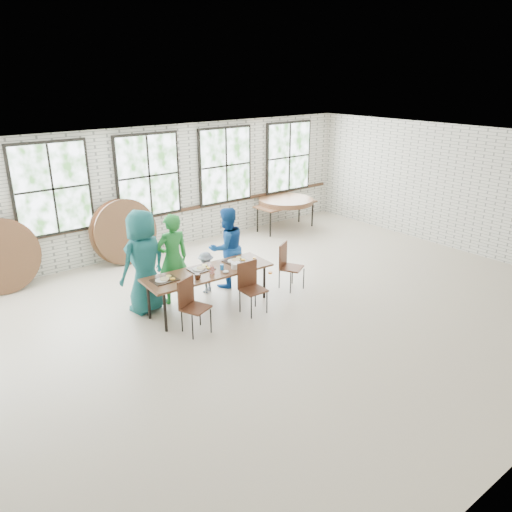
{
  "coord_description": "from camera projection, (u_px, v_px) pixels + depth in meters",
  "views": [
    {
      "loc": [
        -5.23,
        -6.17,
        4.17
      ],
      "look_at": [
        0.0,
        0.4,
        1.05
      ],
      "focal_mm": 35.0,
      "sensor_mm": 36.0,
      "label": 1
    }
  ],
  "objects": [
    {
      "name": "dining_table",
      "position": [
        208.0,
        274.0,
        9.12
      ],
      "size": [
        2.44,
        0.92,
        0.74
      ],
      "rotation": [
        0.0,
        0.0,
        -0.05
      ],
      "color": "brown",
      "rests_on": "ground"
    },
    {
      "name": "adult_teal",
      "position": [
        144.0,
        262.0,
        8.95
      ],
      "size": [
        1.05,
        0.81,
        1.91
      ],
      "primitive_type": "imported",
      "rotation": [
        0.0,
        0.0,
        3.37
      ],
      "color": "#1C616D",
      "rests_on": "ground"
    },
    {
      "name": "chair_spare",
      "position": [
        287.0,
        262.0,
        10.03
      ],
      "size": [
        0.56,
        0.56,
        0.95
      ],
      "rotation": [
        0.0,
        0.0,
        0.51
      ],
      "color": "#4D2919",
      "rests_on": "ground"
    },
    {
      "name": "chair_near_right",
      "position": [
        250.0,
        283.0,
        9.05
      ],
      "size": [
        0.44,
        0.42,
        0.95
      ],
      "rotation": [
        0.0,
        0.0,
        -0.04
      ],
      "color": "#4D2919",
      "rests_on": "ground"
    },
    {
      "name": "tabletop_clutter",
      "position": [
        213.0,
        269.0,
        9.13
      ],
      "size": [
        2.01,
        0.64,
        0.11
      ],
      "color": "black",
      "rests_on": "dining_table"
    },
    {
      "name": "adult_blue",
      "position": [
        227.0,
        247.0,
        10.06
      ],
      "size": [
        0.82,
        0.65,
        1.65
      ],
      "primitive_type": "imported",
      "rotation": [
        0.0,
        0.0,
        3.11
      ],
      "color": "#164C9D",
      "rests_on": "ground"
    },
    {
      "name": "toddler",
      "position": [
        206.0,
        272.0,
        9.9
      ],
      "size": [
        0.61,
        0.44,
        0.84
      ],
      "primitive_type": "imported",
      "rotation": [
        0.0,
        0.0,
        3.41
      ],
      "color": "#142440",
      "rests_on": "ground"
    },
    {
      "name": "round_tops_stacked",
      "position": [
        286.0,
        201.0,
        13.75
      ],
      "size": [
        1.5,
        1.5,
        0.13
      ],
      "color": "brown",
      "rests_on": "storage_table"
    },
    {
      "name": "chair_near_left",
      "position": [
        191.0,
        301.0,
        8.33
      ],
      "size": [
        0.54,
        0.53,
        0.95
      ],
      "rotation": [
        0.0,
        0.0,
        0.39
      ],
      "color": "#4D2919",
      "rests_on": "ground"
    },
    {
      "name": "storage_table",
      "position": [
        286.0,
        205.0,
        13.79
      ],
      "size": [
        1.84,
        0.85,
        0.74
      ],
      "rotation": [
        0.0,
        0.0,
        0.05
      ],
      "color": "brown",
      "rests_on": "ground"
    },
    {
      "name": "round_tops_leaning",
      "position": [
        67.0,
        244.0,
        10.57
      ],
      "size": [
        4.14,
        0.47,
        1.48
      ],
      "color": "brown",
      "rests_on": "ground"
    },
    {
      "name": "room",
      "position": [
        149.0,
        178.0,
        11.65
      ],
      "size": [
        12.0,
        12.0,
        12.0
      ],
      "color": "beige",
      "rests_on": "ground"
    },
    {
      "name": "adult_green",
      "position": [
        173.0,
        259.0,
        9.32
      ],
      "size": [
        0.66,
        0.46,
        1.74
      ],
      "primitive_type": "imported",
      "rotation": [
        0.0,
        0.0,
        3.07
      ],
      "color": "#228031",
      "rests_on": "ground"
    }
  ]
}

